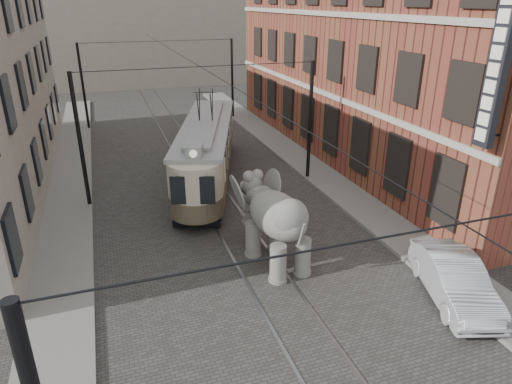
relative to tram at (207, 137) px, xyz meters
name	(u,v)px	position (x,y,z in m)	size (l,w,h in m)	color
ground	(248,250)	(-0.29, -7.67, -2.28)	(120.00, 120.00, 0.00)	#3F3D3A
tram_rails	(248,249)	(-0.29, -7.67, -2.26)	(1.54, 80.00, 0.02)	slate
sidewalk_right	(386,224)	(5.71, -7.67, -2.20)	(2.00, 60.00, 0.15)	slate
sidewalk_left	(62,280)	(-6.79, -7.67, -2.20)	(2.00, 60.00, 0.15)	slate
brick_building	(383,50)	(10.71, 1.33, 3.72)	(8.00, 26.00, 12.00)	brown
distant_block	(134,16)	(-0.29, 32.33, 4.72)	(28.00, 10.00, 14.00)	gray
catenary	(209,138)	(-0.49, -2.67, 0.72)	(11.00, 30.20, 6.00)	black
tram	(207,137)	(0.00, 0.00, 0.00)	(2.37, 11.48, 4.55)	beige
elephant	(277,227)	(0.37, -8.92, -0.80)	(2.66, 4.83, 2.96)	slate
parked_car	(454,279)	(4.82, -12.58, -1.58)	(1.48, 4.21, 1.39)	#A4A4A8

